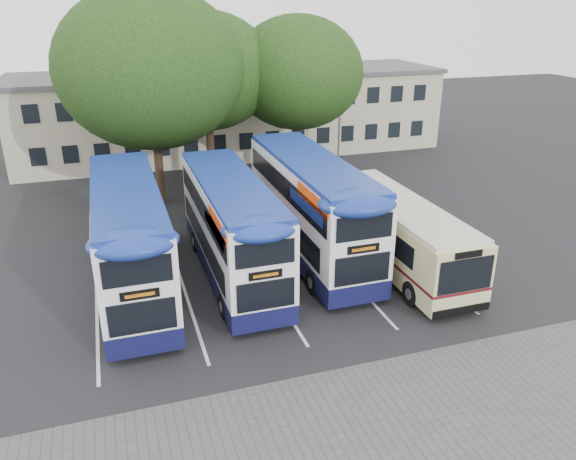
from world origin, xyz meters
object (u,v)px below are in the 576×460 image
(tree_mid, at_px, (206,71))
(bus_dd_mid, at_px, (231,224))
(bus_dd_left, at_px, (129,234))
(bus_single, at_px, (397,229))
(bus_dd_right, at_px, (311,203))
(lamp_post, at_px, (340,96))
(tree_left, at_px, (150,69))
(tree_right, at_px, (297,73))

(tree_mid, distance_m, bus_dd_mid, 13.96)
(bus_dd_left, relative_size, bus_single, 1.06)
(bus_dd_left, distance_m, bus_dd_mid, 4.21)
(bus_dd_left, height_order, bus_dd_right, bus_dd_right)
(lamp_post, xyz_separation_m, bus_dd_left, (-15.18, -14.25, -2.59))
(tree_left, xyz_separation_m, tree_right, (9.07, 1.62, -0.75))
(tree_mid, bearing_deg, bus_dd_left, -113.91)
(tree_mid, distance_m, bus_single, 16.30)
(tree_right, distance_m, bus_dd_left, 17.33)
(tree_left, relative_size, bus_dd_mid, 1.16)
(tree_right, relative_size, bus_dd_right, 0.94)
(tree_left, relative_size, bus_single, 1.18)
(tree_left, distance_m, bus_dd_left, 12.10)
(tree_mid, xyz_separation_m, bus_single, (5.65, -14.28, -5.46))
(lamp_post, distance_m, bus_single, 16.23)
(tree_left, height_order, bus_dd_left, tree_left)
(bus_dd_left, xyz_separation_m, bus_dd_mid, (4.21, 0.07, -0.09))
(lamp_post, xyz_separation_m, tree_mid, (-9.37, -1.16, 2.11))
(bus_dd_left, distance_m, bus_single, 11.55)
(lamp_post, relative_size, bus_dd_mid, 0.86)
(tree_right, xyz_separation_m, bus_dd_mid, (-7.16, -12.21, -4.58))
(tree_left, xyz_separation_m, bus_dd_right, (5.85, -9.65, -5.16))
(tree_right, distance_m, bus_dd_right, 12.53)
(bus_dd_right, height_order, bus_single, bus_dd_right)
(bus_dd_left, bearing_deg, tree_left, 77.87)
(tree_left, bearing_deg, bus_dd_mid, -79.76)
(bus_dd_mid, bearing_deg, lamp_post, 52.27)
(tree_right, relative_size, bus_dd_mid, 1.00)
(tree_right, bearing_deg, bus_dd_left, -132.77)
(tree_right, distance_m, bus_dd_mid, 14.88)
(tree_left, xyz_separation_m, tree_mid, (3.51, 2.43, -0.54))
(bus_dd_mid, bearing_deg, bus_dd_right, 13.37)
(tree_right, bearing_deg, tree_left, -169.86)
(lamp_post, distance_m, bus_dd_left, 20.98)
(bus_dd_mid, relative_size, bus_dd_right, 0.94)
(bus_dd_mid, bearing_deg, tree_right, 59.63)
(tree_left, distance_m, bus_dd_mid, 12.01)
(bus_dd_right, distance_m, bus_single, 4.07)
(tree_right, bearing_deg, bus_dd_right, -105.93)
(tree_right, relative_size, bus_dd_left, 0.97)
(tree_left, relative_size, bus_dd_left, 1.12)
(bus_dd_left, bearing_deg, bus_single, -5.93)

